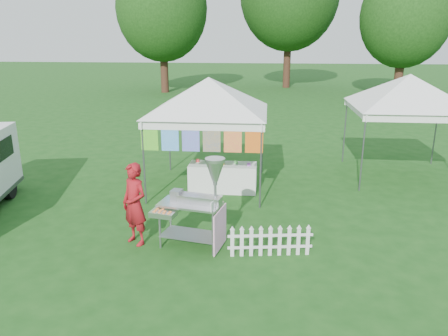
# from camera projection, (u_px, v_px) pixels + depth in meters

# --- Properties ---
(ground) EXTENTS (120.00, 120.00, 0.00)m
(ground) POSITION_uv_depth(u_px,v_px,m) (187.00, 244.00, 8.81)
(ground) COLOR #184814
(ground) RESTS_ON ground
(canopy_main) EXTENTS (4.24, 4.24, 3.45)m
(canopy_main) POSITION_uv_depth(u_px,v_px,m) (209.00, 78.00, 11.27)
(canopy_main) COLOR #59595E
(canopy_main) RESTS_ON ground
(canopy_right) EXTENTS (4.24, 4.24, 3.45)m
(canopy_right) POSITION_uv_depth(u_px,v_px,m) (411.00, 74.00, 12.18)
(canopy_right) COLOR #59595E
(canopy_right) RESTS_ON ground
(tree_left) EXTENTS (6.40, 6.40, 9.53)m
(tree_left) POSITION_uv_depth(u_px,v_px,m) (162.00, 8.00, 30.52)
(tree_left) COLOR #391E14
(tree_left) RESTS_ON ground
(tree_right) EXTENTS (5.60, 5.60, 8.42)m
(tree_right) POSITION_uv_depth(u_px,v_px,m) (406.00, 16.00, 27.30)
(tree_right) COLOR #391E14
(tree_right) RESTS_ON ground
(donut_cart) EXTENTS (1.46, 0.91, 1.85)m
(donut_cart) POSITION_uv_depth(u_px,v_px,m) (199.00, 196.00, 8.34)
(donut_cart) COLOR gray
(donut_cart) RESTS_ON ground
(vendor) EXTENTS (0.73, 0.67, 1.67)m
(vendor) POSITION_uv_depth(u_px,v_px,m) (135.00, 204.00, 8.61)
(vendor) COLOR maroon
(vendor) RESTS_ON ground
(picket_fence) EXTENTS (1.61, 0.26, 0.56)m
(picket_fence) POSITION_uv_depth(u_px,v_px,m) (270.00, 242.00, 8.26)
(picket_fence) COLOR silver
(picket_fence) RESTS_ON ground
(display_table) EXTENTS (1.80, 0.70, 0.74)m
(display_table) POSITION_uv_depth(u_px,v_px,m) (223.00, 177.00, 11.74)
(display_table) COLOR white
(display_table) RESTS_ON ground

